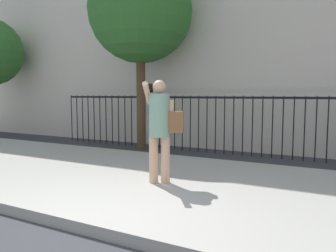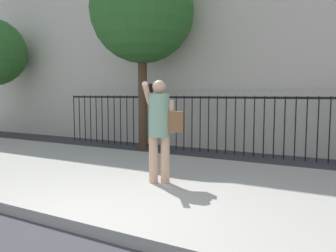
# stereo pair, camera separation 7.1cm
# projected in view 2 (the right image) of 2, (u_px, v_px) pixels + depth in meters

# --- Properties ---
(ground_plane) EXTENTS (60.00, 60.00, 0.00)m
(ground_plane) POSITION_uv_depth(u_px,v_px,m) (86.00, 236.00, 3.86)
(ground_plane) COLOR #333338
(sidewalk) EXTENTS (28.00, 4.40, 0.15)m
(sidewalk) POSITION_uv_depth(u_px,v_px,m) (175.00, 185.00, 5.77)
(sidewalk) COLOR #9E9B93
(sidewalk) RESTS_ON ground
(iron_fence) EXTENTS (12.03, 0.04, 1.60)m
(iron_fence) POSITION_uv_depth(u_px,v_px,m) (240.00, 118.00, 8.90)
(iron_fence) COLOR black
(iron_fence) RESTS_ON ground
(pedestrian_on_phone) EXTENTS (0.72, 0.55, 1.72)m
(pedestrian_on_phone) POSITION_uv_depth(u_px,v_px,m) (161.00, 124.00, 5.54)
(pedestrian_on_phone) COLOR tan
(pedestrian_on_phone) RESTS_ON sidewalk
(street_tree_near) EXTENTS (2.98, 2.98, 5.51)m
(street_tree_near) POSITION_uv_depth(u_px,v_px,m) (142.00, 11.00, 9.52)
(street_tree_near) COLOR #4C3823
(street_tree_near) RESTS_ON ground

